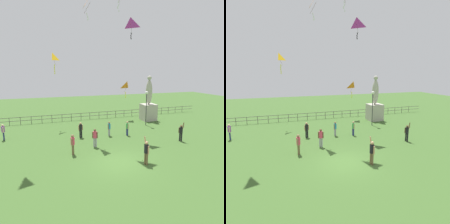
% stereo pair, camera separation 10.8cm
% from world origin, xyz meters
% --- Properties ---
extents(ground_plane, '(80.00, 80.00, 0.00)m').
position_xyz_m(ground_plane, '(0.00, 0.00, 0.00)').
color(ground_plane, '#3D6028').
extents(statue_monument, '(1.82, 1.82, 5.95)m').
position_xyz_m(statue_monument, '(8.30, 11.06, 1.79)').
color(statue_monument, '#B2AD9E').
rests_on(statue_monument, ground_plane).
extents(lamppost, '(0.36, 0.36, 4.19)m').
position_xyz_m(lamppost, '(6.73, 8.78, 3.07)').
color(lamppost, '#38383D').
rests_on(lamppost, ground_plane).
extents(person_0, '(0.29, 0.47, 1.59)m').
position_xyz_m(person_0, '(-8.88, 8.25, 0.91)').
color(person_0, navy).
rests_on(person_0, ground_plane).
extents(person_1, '(0.47, 0.30, 1.64)m').
position_xyz_m(person_1, '(-0.97, 3.65, 0.95)').
color(person_1, '#99999E').
rests_on(person_1, ground_plane).
extents(person_2, '(0.35, 0.34, 1.50)m').
position_xyz_m(person_2, '(1.14, 6.16, 0.87)').
color(person_2, '#99999E').
rests_on(person_2, ground_plane).
extents(person_3, '(0.47, 0.29, 1.58)m').
position_xyz_m(person_3, '(-1.71, 6.56, 0.91)').
color(person_3, black).
rests_on(person_3, ground_plane).
extents(person_4, '(0.32, 0.55, 2.05)m').
position_xyz_m(person_4, '(1.64, -0.85, 1.03)').
color(person_4, brown).
rests_on(person_4, ground_plane).
extents(person_5, '(0.31, 0.47, 1.66)m').
position_xyz_m(person_5, '(-3.05, 2.59, 0.96)').
color(person_5, brown).
rests_on(person_5, ground_plane).
extents(person_6, '(0.35, 0.49, 1.86)m').
position_xyz_m(person_6, '(7.10, 2.50, 0.93)').
color(person_6, black).
rests_on(person_6, ground_plane).
extents(person_7, '(0.28, 0.45, 1.50)m').
position_xyz_m(person_7, '(2.97, 5.76, 0.86)').
color(person_7, navy).
rests_on(person_7, ground_plane).
extents(kite_0, '(1.21, 1.00, 2.20)m').
position_xyz_m(kite_0, '(5.71, 12.41, 4.58)').
color(kite_0, orange).
extents(kite_1, '(0.93, 1.13, 2.12)m').
position_xyz_m(kite_1, '(-0.34, 7.29, 12.79)').
color(kite_1, orange).
extents(kite_3, '(1.00, 0.96, 2.35)m').
position_xyz_m(kite_3, '(-3.74, 12.15, 8.00)').
color(kite_3, yellow).
extents(kite_5, '(1.24, 1.23, 1.91)m').
position_xyz_m(kite_5, '(3.34, 6.23, 11.03)').
color(kite_5, '#B22DB2').
extents(waterfront_railing, '(36.04, 0.06, 0.95)m').
position_xyz_m(waterfront_railing, '(-0.35, 14.00, 0.62)').
color(waterfront_railing, '#4C4742').
rests_on(waterfront_railing, ground_plane).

